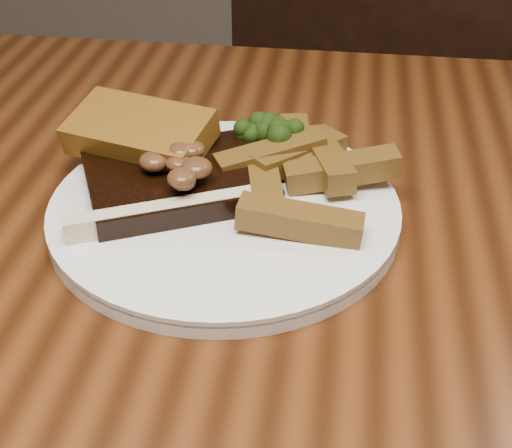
{
  "coord_description": "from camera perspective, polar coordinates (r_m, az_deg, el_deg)",
  "views": [
    {
      "loc": [
        0.08,
        -0.42,
        1.09
      ],
      "look_at": [
        0.02,
        0.02,
        0.78
      ],
      "focal_mm": 50.0,
      "sensor_mm": 36.0,
      "label": 1
    }
  ],
  "objects": [
    {
      "name": "broccoli_cluster",
      "position": [
        0.64,
        1.96,
        6.47
      ],
      "size": [
        0.06,
        0.06,
        0.04
      ],
      "primitive_type": null,
      "color": "#1D360C",
      "rests_on": "plate"
    },
    {
      "name": "garlic_bread",
      "position": [
        0.65,
        -9.13,
        5.66
      ],
      "size": [
        0.14,
        0.1,
        0.03
      ],
      "primitive_type": "cube",
      "rotation": [
        0.0,
        0.0,
        -0.26
      ],
      "color": "#875D18",
      "rests_on": "plate"
    },
    {
      "name": "mushroom_pile",
      "position": [
        0.59,
        -6.78,
        4.99
      ],
      "size": [
        0.08,
        0.08,
        0.03
      ],
      "primitive_type": null,
      "color": "brown",
      "rests_on": "steak"
    },
    {
      "name": "steak",
      "position": [
        0.61,
        -6.2,
        3.35
      ],
      "size": [
        0.18,
        0.17,
        0.02
      ],
      "primitive_type": "cube",
      "rotation": [
        0.0,
        0.0,
        0.44
      ],
      "color": "black",
      "rests_on": "plate"
    },
    {
      "name": "chair_far",
      "position": [
        1.29,
        9.68,
        7.3
      ],
      "size": [
        0.55,
        0.55,
        0.91
      ],
      "rotation": [
        0.0,
        0.0,
        2.78
      ],
      "color": "black",
      "rests_on": "ground"
    },
    {
      "name": "steak_bone",
      "position": [
        0.57,
        -7.37,
        0.46
      ],
      "size": [
        0.15,
        0.08,
        0.02
      ],
      "primitive_type": "cube",
      "rotation": [
        0.0,
        0.0,
        0.44
      ],
      "color": "beige",
      "rests_on": "plate"
    },
    {
      "name": "potato_wedges",
      "position": [
        0.59,
        5.36,
        2.79
      ],
      "size": [
        0.13,
        0.13,
        0.02
      ],
      "primitive_type": null,
      "color": "brown",
      "rests_on": "plate"
    },
    {
      "name": "dining_table",
      "position": [
        0.61,
        -1.82,
        -10.42
      ],
      "size": [
        1.6,
        0.9,
        0.75
      ],
      "color": "#4E270F",
      "rests_on": "ground"
    },
    {
      "name": "plate",
      "position": [
        0.6,
        -2.52,
        0.99
      ],
      "size": [
        0.35,
        0.35,
        0.01
      ],
      "primitive_type": "cylinder",
      "rotation": [
        0.0,
        0.0,
        0.22
      ],
      "color": "white",
      "rests_on": "dining_table"
    }
  ]
}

